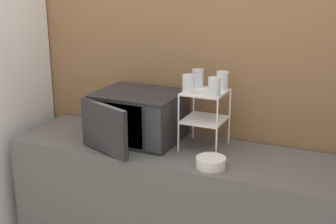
{
  "coord_description": "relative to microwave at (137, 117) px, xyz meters",
  "views": [
    {
      "loc": [
        0.99,
        -2.02,
        1.88
      ],
      "look_at": [
        -0.05,
        0.3,
        1.1
      ],
      "focal_mm": 50.0,
      "sensor_mm": 36.0,
      "label": 1
    }
  ],
  "objects": [
    {
      "name": "wall_back",
      "position": [
        0.25,
        0.28,
        0.26
      ],
      "size": [
        8.0,
        0.06,
        2.6
      ],
      "color": "olive",
      "rests_on": "ground_plane"
    },
    {
      "name": "counter",
      "position": [
        0.25,
        -0.04,
        -0.59
      ],
      "size": [
        1.91,
        0.55,
        0.89
      ],
      "color": "#595654",
      "rests_on": "ground_plane"
    },
    {
      "name": "microwave",
      "position": [
        0.0,
        0.0,
        0.0
      ],
      "size": [
        0.5,
        0.56,
        0.29
      ],
      "color": "#262628",
      "rests_on": "counter"
    },
    {
      "name": "dish_rack",
      "position": [
        0.41,
        0.05,
        0.1
      ],
      "size": [
        0.23,
        0.24,
        0.33
      ],
      "color": "white",
      "rests_on": "counter"
    },
    {
      "name": "glass_front_left",
      "position": [
        0.33,
        -0.03,
        0.24
      ],
      "size": [
        0.07,
        0.07,
        0.1
      ],
      "color": "silver",
      "rests_on": "dish_rack"
    },
    {
      "name": "glass_back_right",
      "position": [
        0.48,
        0.12,
        0.24
      ],
      "size": [
        0.07,
        0.07,
        0.1
      ],
      "color": "silver",
      "rests_on": "dish_rack"
    },
    {
      "name": "glass_front_right",
      "position": [
        0.48,
        -0.03,
        0.24
      ],
      "size": [
        0.07,
        0.07,
        0.1
      ],
      "color": "silver",
      "rests_on": "dish_rack"
    },
    {
      "name": "glass_back_left",
      "position": [
        0.33,
        0.12,
        0.24
      ],
      "size": [
        0.07,
        0.07,
        0.1
      ],
      "color": "silver",
      "rests_on": "dish_rack"
    },
    {
      "name": "bowl",
      "position": [
        0.54,
        -0.21,
        -0.12
      ],
      "size": [
        0.16,
        0.16,
        0.06
      ],
      "color": "silver",
      "rests_on": "counter"
    }
  ]
}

